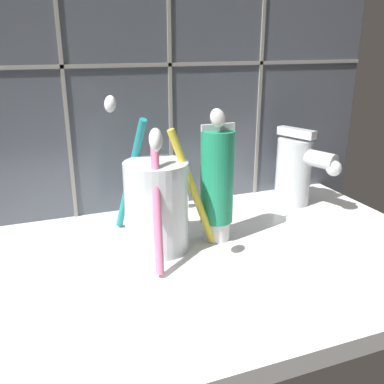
# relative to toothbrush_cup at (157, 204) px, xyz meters

# --- Properties ---
(sink_counter) EXTENTS (0.57, 0.36, 0.02)m
(sink_counter) POSITION_rel_toothbrush_cup_xyz_m (0.05, -0.04, -0.07)
(sink_counter) COLOR white
(sink_counter) RESTS_ON ground
(tile_wall_backsplash) EXTENTS (0.67, 0.02, 0.59)m
(tile_wall_backsplash) POSITION_rel_toothbrush_cup_xyz_m (0.05, 0.14, 0.22)
(tile_wall_backsplash) COLOR #4C515B
(tile_wall_backsplash) RESTS_ON ground
(toothbrush_cup) EXTENTS (0.12, 0.18, 0.18)m
(toothbrush_cup) POSITION_rel_toothbrush_cup_xyz_m (0.00, 0.00, 0.00)
(toothbrush_cup) COLOR silver
(toothbrush_cup) RESTS_ON sink_counter
(toothpaste_tube) EXTENTS (0.04, 0.04, 0.15)m
(toothpaste_tube) POSITION_rel_toothbrush_cup_xyz_m (0.08, -0.00, 0.02)
(toothpaste_tube) COLOR white
(toothpaste_tube) RESTS_ON sink_counter
(sink_faucet) EXTENTS (0.06, 0.10, 0.12)m
(sink_faucet) POSITION_rel_toothbrush_cup_xyz_m (0.24, 0.07, -0.00)
(sink_faucet) COLOR silver
(sink_faucet) RESTS_ON sink_counter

